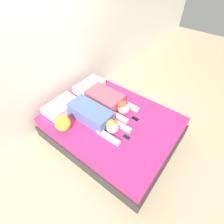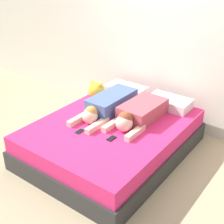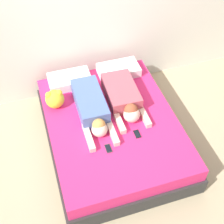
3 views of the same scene
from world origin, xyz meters
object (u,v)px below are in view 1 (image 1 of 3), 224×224
(pillow_head_right, at_px, (90,86))
(plush_toy, at_px, (63,123))
(cell_phone_left, at_px, (127,137))
(pillow_head_left, at_px, (61,106))
(person_right, at_px, (109,100))
(bed, at_px, (112,127))
(cell_phone_right, at_px, (135,119))
(person_left, at_px, (95,116))

(pillow_head_right, xyz_separation_m, plush_toy, (-0.99, -0.37, 0.06))
(pillow_head_right, relative_size, cell_phone_left, 4.80)
(pillow_head_left, relative_size, person_right, 0.62)
(person_right, relative_size, cell_phone_left, 7.70)
(bed, xyz_separation_m, cell_phone_right, (0.22, -0.31, 0.24))
(pillow_head_left, distance_m, person_right, 0.84)
(person_left, bearing_deg, bed, -41.08)
(cell_phone_left, height_order, plush_toy, plush_toy)
(pillow_head_left, distance_m, plush_toy, 0.46)
(person_left, xyz_separation_m, plush_toy, (-0.42, 0.28, 0.02))
(person_right, xyz_separation_m, cell_phone_right, (-0.01, -0.55, -0.10))
(pillow_head_left, height_order, plush_toy, plush_toy)
(cell_phone_right, bearing_deg, cell_phone_left, -165.80)
(pillow_head_left, relative_size, cell_phone_left, 4.80)
(bed, distance_m, person_right, 0.47)
(pillow_head_right, relative_size, person_left, 0.55)
(cell_phone_left, bearing_deg, pillow_head_right, 66.73)
(pillow_head_right, distance_m, cell_phone_left, 1.36)
(pillow_head_right, xyz_separation_m, person_left, (-0.57, -0.65, 0.05))
(cell_phone_left, distance_m, cell_phone_right, 0.41)
(person_right, height_order, cell_phone_left, person_right)
(person_left, xyz_separation_m, person_right, (0.45, 0.06, -0.01))
(cell_phone_right, bearing_deg, bed, 125.73)
(person_right, xyz_separation_m, cell_phone_left, (-0.41, -0.65, -0.10))
(pillow_head_left, bearing_deg, person_right, -44.91)
(cell_phone_left, xyz_separation_m, cell_phone_right, (0.40, 0.10, 0.00))
(bed, height_order, cell_phone_right, cell_phone_right)
(pillow_head_left, distance_m, cell_phone_left, 1.26)
(bed, xyz_separation_m, cell_phone_left, (-0.18, -0.41, 0.24))
(person_right, distance_m, plush_toy, 0.89)
(bed, height_order, cell_phone_left, cell_phone_left)
(bed, distance_m, pillow_head_right, 0.96)
(plush_toy, bearing_deg, cell_phone_right, -42.19)
(person_left, distance_m, cell_phone_left, 0.61)
(pillow_head_left, xyz_separation_m, cell_phone_right, (0.59, -1.15, -0.06))
(pillow_head_right, bearing_deg, cell_phone_left, -113.27)
(pillow_head_right, height_order, person_right, person_right)
(pillow_head_right, height_order, plush_toy, plush_toy)
(pillow_head_left, xyz_separation_m, cell_phone_left, (0.19, -1.25, -0.06))
(person_left, bearing_deg, plush_toy, 146.34)
(person_left, xyz_separation_m, cell_phone_left, (0.04, -0.60, -0.11))
(bed, height_order, pillow_head_right, pillow_head_right)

